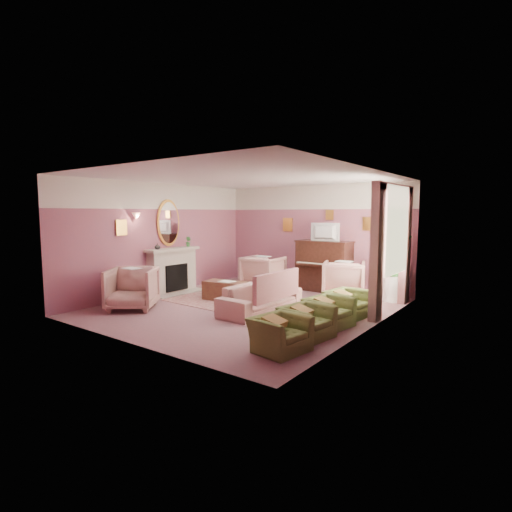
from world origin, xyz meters
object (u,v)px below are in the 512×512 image
Objects in this scene: olive_chair_b at (307,317)px; olive_chair_d at (347,299)px; piano at (324,266)px; side_table at (394,286)px; floral_armchair_front at (132,286)px; floral_armchair_left at (263,271)px; olive_chair_c at (329,307)px; sofa at (261,293)px; television at (324,230)px; coffee_table at (225,291)px; floral_armchair_right at (344,277)px; olive_chair_a at (280,328)px.

olive_chair_d is at bearing 90.00° from olive_chair_b.
piano reaches higher than olive_chair_b.
piano is 2.00× the size of side_table.
floral_armchair_front is 4.00m from olive_chair_b.
piano is at bearing 60.75° from floral_armchair_front.
floral_armchair_left is 1.22× the size of olive_chair_c.
floral_armchair_left reaches higher than side_table.
floral_armchair_front is at bearing -148.41° from sofa.
television reaches higher than olive_chair_b.
olive_chair_c is at bearing -36.27° from floral_armchair_left.
floral_armchair_right is (2.13, 1.94, 0.27)m from coffee_table.
piano reaches higher than floral_armchair_right.
television is at bearing 60.46° from floral_armchair_front.
olive_chair_b is at bearing -45.09° from floral_armchair_left.
television is 1.95m from floral_armchair_left.
olive_chair_d is (0.00, 0.82, 0.00)m from olive_chair_c.
olive_chair_d is at bearing 90.00° from olive_chair_c.
olive_chair_b is (2.94, -1.36, 0.13)m from coffee_table.
olive_chair_a is at bearing -90.00° from olive_chair_b.
coffee_table is 1.23× the size of olive_chair_c.
olive_chair_a is 0.82m from olive_chair_b.
sofa reaches higher than olive_chair_b.
television reaches higher than sofa.
coffee_table is 1.23× the size of olive_chair_b.
floral_armchair_right is 2.61m from olive_chair_c.
coffee_table is at bearing -137.69° from floral_armchair_right.
floral_armchair_right is 1.22× the size of olive_chair_a.
floral_armchair_right is (0.81, 2.35, 0.09)m from sofa.
olive_chair_a and olive_chair_b have the same top height.
floral_armchair_left is at bearing -155.92° from television.
floral_armchair_right is at bearing -30.73° from piano.
television is at bearing 89.30° from sofa.
olive_chair_a is (3.04, -3.87, -0.15)m from floral_armchair_left.
olive_chair_d is (2.94, 0.28, 0.13)m from coffee_table.
olive_chair_c is (3.04, -2.23, -0.15)m from floral_armchair_left.
piano reaches higher than side_table.
olive_chair_c reaches higher than side_table.
piano is at bearing 126.74° from olive_chair_d.
television is 3.52m from olive_chair_c.
television reaches higher than coffee_table.
floral_armchair_right reaches higher than olive_chair_c.
floral_armchair_left is (-1.46, -0.70, -0.15)m from piano.
piano is 0.91m from floral_armchair_right.
floral_armchair_right reaches higher than olive_chair_a.
olive_chair_b reaches higher than side_table.
floral_armchair_right is at bearing 115.98° from olive_chair_d.
floral_armchair_left reaches higher than sofa.
floral_armchair_right is 1.85m from olive_chair_d.
floral_armchair_right reaches higher than olive_chair_d.
coffee_table is at bearing -174.49° from olive_chair_d.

